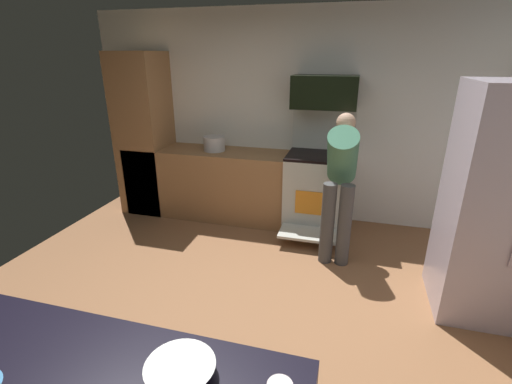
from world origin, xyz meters
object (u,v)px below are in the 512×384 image
(oven_range, at_px, (318,189))
(refrigerator, at_px, (508,206))
(mixing_bowl_large, at_px, (180,371))
(person_cook, at_px, (340,178))
(stock_pot, at_px, (214,144))
(microwave, at_px, (325,92))

(oven_range, relative_size, refrigerator, 0.78)
(oven_range, bearing_deg, mixing_bowl_large, -93.25)
(person_cook, bearing_deg, stock_pot, 157.38)
(microwave, relative_size, stock_pot, 2.70)
(microwave, distance_m, stock_pot, 1.50)
(stock_pot, bearing_deg, person_cook, -22.62)
(oven_range, relative_size, person_cook, 0.98)
(oven_range, bearing_deg, stock_pot, 179.38)
(stock_pot, bearing_deg, refrigerator, -22.29)
(mixing_bowl_large, bearing_deg, stock_pot, 109.35)
(mixing_bowl_large, bearing_deg, oven_range, 86.75)
(oven_range, distance_m, microwave, 1.16)
(person_cook, distance_m, mixing_bowl_large, 2.67)
(microwave, height_order, refrigerator, refrigerator)
(oven_range, relative_size, stock_pot, 5.38)
(refrigerator, height_order, person_cook, refrigerator)
(oven_range, xyz_separation_m, refrigerator, (1.59, -1.19, 0.44))
(oven_range, height_order, refrigerator, refrigerator)
(person_cook, xyz_separation_m, stock_pot, (-1.62, 0.68, 0.10))
(oven_range, relative_size, mixing_bowl_large, 5.39)
(microwave, distance_m, mixing_bowl_large, 3.47)
(stock_pot, bearing_deg, mixing_bowl_large, -70.65)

